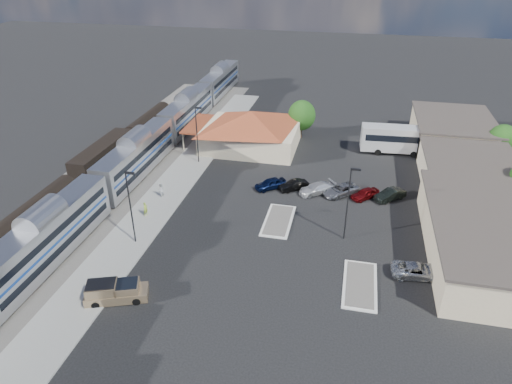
% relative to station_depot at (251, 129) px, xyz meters
% --- Properties ---
extents(ground, '(280.00, 280.00, 0.00)m').
position_rel_station_depot_xyz_m(ground, '(4.56, -24.00, -3.13)').
color(ground, black).
rests_on(ground, ground).
extents(railbed, '(16.00, 100.00, 0.12)m').
position_rel_station_depot_xyz_m(railbed, '(-16.44, -16.00, -3.07)').
color(railbed, '#4C4944').
rests_on(railbed, ground).
extents(platform, '(5.50, 92.00, 0.18)m').
position_rel_station_depot_xyz_m(platform, '(-7.44, -18.00, -3.04)').
color(platform, gray).
rests_on(platform, ground).
extents(passenger_train, '(3.00, 104.00, 5.55)m').
position_rel_station_depot_xyz_m(passenger_train, '(-13.44, -14.27, -0.26)').
color(passenger_train, silver).
rests_on(passenger_train, ground).
extents(freight_cars, '(2.80, 46.00, 4.00)m').
position_rel_station_depot_xyz_m(freight_cars, '(-19.44, -13.25, -1.21)').
color(freight_cars, black).
rests_on(freight_cars, ground).
extents(station_depot, '(18.35, 12.24, 6.20)m').
position_rel_station_depot_xyz_m(station_depot, '(0.00, 0.00, 0.00)').
color(station_depot, beige).
rests_on(station_depot, ground).
extents(buildings_east, '(14.40, 51.40, 4.80)m').
position_rel_station_depot_xyz_m(buildings_east, '(32.56, -9.72, -0.86)').
color(buildings_east, '#C6B28C').
rests_on(buildings_east, ground).
extents(traffic_island_south, '(3.30, 7.50, 0.21)m').
position_rel_station_depot_xyz_m(traffic_island_south, '(8.56, -22.00, -3.03)').
color(traffic_island_south, silver).
rests_on(traffic_island_south, ground).
extents(traffic_island_north, '(3.30, 7.50, 0.21)m').
position_rel_station_depot_xyz_m(traffic_island_north, '(18.56, -32.00, -3.03)').
color(traffic_island_north, silver).
rests_on(traffic_island_north, ground).
extents(lamp_plat_s, '(1.08, 0.25, 9.00)m').
position_rel_station_depot_xyz_m(lamp_plat_s, '(-6.34, -30.00, 2.21)').
color(lamp_plat_s, black).
rests_on(lamp_plat_s, ground).
extents(lamp_plat_n, '(1.08, 0.25, 9.00)m').
position_rel_station_depot_xyz_m(lamp_plat_n, '(-6.34, -8.00, 2.21)').
color(lamp_plat_n, black).
rests_on(lamp_plat_n, ground).
extents(lamp_lot, '(1.08, 0.25, 9.00)m').
position_rel_station_depot_xyz_m(lamp_lot, '(16.66, -24.00, 2.21)').
color(lamp_lot, black).
rests_on(lamp_lot, ground).
extents(tree_east_c, '(4.41, 4.41, 6.21)m').
position_rel_station_depot_xyz_m(tree_east_c, '(38.56, 2.00, 0.63)').
color(tree_east_c, '#382314').
rests_on(tree_east_c, ground).
extents(tree_depot, '(4.71, 4.71, 6.63)m').
position_rel_station_depot_xyz_m(tree_depot, '(7.56, 6.00, 0.89)').
color(tree_depot, '#382314').
rests_on(tree_depot, ground).
extents(pickup_truck, '(6.16, 4.00, 2.00)m').
position_rel_station_depot_xyz_m(pickup_truck, '(-3.94, -39.09, -2.18)').
color(pickup_truck, tan).
rests_on(pickup_truck, ground).
extents(suv, '(5.38, 2.83, 1.44)m').
position_rel_station_depot_xyz_m(suv, '(24.13, -29.30, -2.41)').
color(suv, '#ABAFB4').
rests_on(suv, ground).
extents(coach_bus, '(13.95, 3.82, 4.43)m').
position_rel_station_depot_xyz_m(coach_bus, '(24.68, 2.64, -0.58)').
color(coach_bus, silver).
rests_on(coach_bus, ground).
extents(person_a, '(0.61, 0.75, 1.78)m').
position_rel_station_depot_xyz_m(person_a, '(-7.68, -24.44, -2.06)').
color(person_a, '#97B538').
rests_on(person_a, platform).
extents(person_b, '(0.95, 1.09, 1.90)m').
position_rel_station_depot_xyz_m(person_b, '(-7.78, -19.52, -2.00)').
color(person_b, white).
rests_on(person_b, platform).
extents(parked_car_a, '(4.56, 4.17, 1.51)m').
position_rel_station_depot_xyz_m(parked_car_a, '(6.00, -13.84, -2.38)').
color(parked_car_a, '#0B1638').
rests_on(parked_car_a, ground).
extents(parked_car_b, '(4.23, 3.59, 1.37)m').
position_rel_station_depot_xyz_m(parked_car_b, '(9.20, -13.54, -2.45)').
color(parked_car_b, black).
rests_on(parked_car_b, ground).
extents(parked_car_c, '(5.34, 4.69, 1.48)m').
position_rel_station_depot_xyz_m(parked_car_c, '(12.40, -13.84, -2.39)').
color(parked_car_c, silver).
rests_on(parked_car_c, ground).
extents(parked_car_d, '(5.46, 5.23, 1.44)m').
position_rel_station_depot_xyz_m(parked_car_d, '(15.60, -13.54, -2.41)').
color(parked_car_d, gray).
rests_on(parked_car_d, ground).
extents(parked_car_e, '(4.10, 3.95, 1.38)m').
position_rel_station_depot_xyz_m(parked_car_e, '(18.80, -13.84, -2.44)').
color(parked_car_e, maroon).
rests_on(parked_car_e, ground).
extents(parked_car_f, '(4.42, 4.15, 1.48)m').
position_rel_station_depot_xyz_m(parked_car_f, '(22.00, -13.54, -2.39)').
color(parked_car_f, black).
rests_on(parked_car_f, ground).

